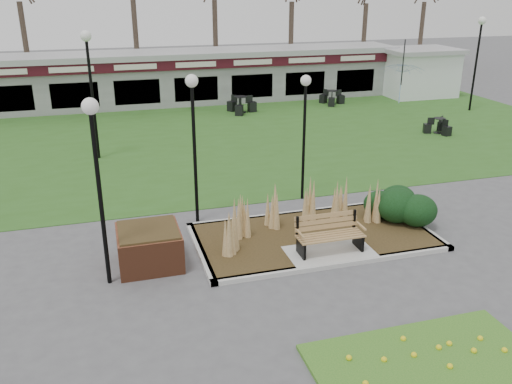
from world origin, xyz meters
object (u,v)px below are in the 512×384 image
object	(u,v)px
lamp_post_mid_left	(89,67)
food_pavilion	(191,76)
lamp_post_near_left	(95,153)
patio_umbrella	(401,83)
lamp_post_mid_right	(305,111)
lamp_post_far_right	(479,43)
bistro_set_c	(438,128)
park_bench	(329,233)
brick_planter	(149,247)
bistro_set_d	(332,100)
lamp_post_near_right	(193,117)
service_hut	(418,72)
bistro_set_b	(241,107)

from	to	relation	value
lamp_post_mid_left	food_pavilion	bearing A→B (deg)	60.70
lamp_post_near_left	patio_umbrella	bearing A→B (deg)	40.51
lamp_post_mid_right	lamp_post_far_right	xyz separation A→B (m)	(13.27, 9.46, 0.68)
food_pavilion	bistro_set_c	world-z (taller)	food_pavilion
lamp_post_mid_right	lamp_post_far_right	size ratio (longest dim) A/B	0.81
park_bench	brick_planter	distance (m)	4.47
bistro_set_d	lamp_post_near_right	bearing A→B (deg)	-126.67
bistro_set_d	food_pavilion	bearing A→B (deg)	158.33
brick_planter	lamp_post_mid_right	bearing A→B (deg)	30.53
lamp_post_near_left	bistro_set_c	distance (m)	17.93
service_hut	bistro_set_b	world-z (taller)	service_hut
lamp_post_near_left	bistro_set_c	xyz separation A→B (m)	(14.98, 9.42, -2.88)
brick_planter	bistro_set_b	size ratio (longest dim) A/B	0.93
bistro_set_c	patio_umbrella	world-z (taller)	patio_umbrella
lamp_post_far_right	bistro_set_d	distance (m)	8.11
service_hut	lamp_post_near_left	xyz separation A→B (m)	(-18.90, -17.62, 1.68)
lamp_post_near_left	park_bench	bearing A→B (deg)	-1.38
lamp_post_near_left	lamp_post_far_right	size ratio (longest dim) A/B	0.88
food_pavilion	bistro_set_d	distance (m)	8.11
park_bench	lamp_post_far_right	xyz separation A→B (m)	(14.00, 13.23, 2.95)
food_pavilion	bistro_set_d	size ratio (longest dim) A/B	16.89
lamp_post_mid_left	patio_umbrella	bearing A→B (deg)	10.44
lamp_post_near_left	lamp_post_near_right	world-z (taller)	lamp_post_near_left
lamp_post_near_left	lamp_post_mid_left	size ratio (longest dim) A/B	0.88
lamp_post_near_right	lamp_post_mid_right	bearing A→B (deg)	13.11
bistro_set_b	bistro_set_c	distance (m)	10.06
food_pavilion	lamp_post_near_left	xyz separation A→B (m)	(-5.40, -19.58, 1.66)
brick_planter	bistro_set_c	bearing A→B (deg)	32.17
service_hut	bistro_set_b	bearing A→B (deg)	-172.01
food_pavilion	bistro_set_c	size ratio (longest dim) A/B	19.06
lamp_post_mid_right	lamp_post_far_right	distance (m)	16.31
patio_umbrella	service_hut	bearing A→B (deg)	50.47
service_hut	lamp_post_near_left	distance (m)	25.89
lamp_post_mid_right	bistro_set_c	size ratio (longest dim) A/B	3.04
brick_planter	lamp_post_mid_right	xyz separation A→B (m)	(5.13, 3.03, 2.39)
service_hut	bistro_set_b	xyz separation A→B (m)	(-11.52, -1.62, -1.14)
lamp_post_near_right	patio_umbrella	bearing A→B (deg)	38.79
lamp_post_near_left	lamp_post_far_right	bearing A→B (deg)	34.04
lamp_post_near_right	bistro_set_d	xyz separation A→B (m)	(10.28, 13.80, -2.80)
service_hut	lamp_post_near_right	bearing A→B (deg)	-137.79
park_bench	lamp_post_mid_right	distance (m)	4.47
park_bench	patio_umbrella	size ratio (longest dim) A/B	0.61
brick_planter	service_hut	xyz separation A→B (m)	(17.90, 17.00, 0.97)
service_hut	bistro_set_b	size ratio (longest dim) A/B	2.72
bistro_set_d	patio_umbrella	size ratio (longest dim) A/B	0.52
service_hut	lamp_post_near_left	size ratio (longest dim) A/B	1.02
park_bench	food_pavilion	distance (m)	19.73
lamp_post_mid_right	patio_umbrella	world-z (taller)	lamp_post_mid_right
bistro_set_d	patio_umbrella	bearing A→B (deg)	-64.43
service_hut	lamp_post_mid_right	distance (m)	18.98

